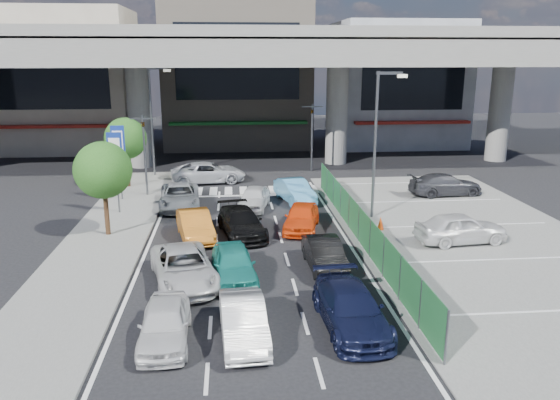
{
  "coord_description": "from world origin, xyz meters",
  "views": [
    {
      "loc": [
        -0.77,
        -22.66,
        8.81
      ],
      "look_at": [
        1.6,
        3.37,
        1.85
      ],
      "focal_mm": 35.0,
      "sensor_mm": 36.0,
      "label": 1
    }
  ],
  "objects": [
    {
      "name": "taxi_orange_left",
      "position": [
        -2.62,
        3.28,
        0.69
      ],
      "size": [
        2.26,
        4.39,
        1.38
      ],
      "primitive_type": "imported",
      "rotation": [
        0.0,
        0.0,
        0.2
      ],
      "color": "#BB681B",
      "rests_on": "ground"
    },
    {
      "name": "building_west",
      "position": [
        -16.0,
        31.97,
        6.49
      ],
      "size": [
        12.0,
        10.9,
        13.0
      ],
      "color": "gray",
      "rests_on": "ground"
    },
    {
      "name": "parked_sedan_dgrey",
      "position": [
        12.96,
        10.43,
        0.74
      ],
      "size": [
        4.86,
        2.3,
        1.37
      ],
      "primitive_type": "imported",
      "rotation": [
        0.0,
        0.0,
        1.65
      ],
      "color": "#333439",
      "rests_on": "parking_lot"
    },
    {
      "name": "signboard_near",
      "position": [
        -7.2,
        7.99,
        3.06
      ],
      "size": [
        0.8,
        0.14,
        4.7
      ],
      "color": "#595B60",
      "rests_on": "ground"
    },
    {
      "name": "taxi_orange_right",
      "position": [
        2.79,
        4.19,
        0.69
      ],
      "size": [
        2.54,
        4.32,
        1.38
      ],
      "primitive_type": "imported",
      "rotation": [
        0.0,
        0.0,
        -0.24
      ],
      "color": "#EE440E",
      "rests_on": "ground"
    },
    {
      "name": "tree_near",
      "position": [
        -7.0,
        4.0,
        3.39
      ],
      "size": [
        2.8,
        2.8,
        4.8
      ],
      "color": "#382314",
      "rests_on": "ground"
    },
    {
      "name": "traffic_light_right",
      "position": [
        5.5,
        19.0,
        3.94
      ],
      "size": [
        1.6,
        1.24,
        5.2
      ],
      "color": "#595B60",
      "rests_on": "ground"
    },
    {
      "name": "traffic_cone",
      "position": [
        6.86,
        3.7,
        0.4
      ],
      "size": [
        0.44,
        0.44,
        0.69
      ],
      "primitive_type": "cone",
      "rotation": [
        0.0,
        0.0,
        -0.28
      ],
      "color": "#D03F0B",
      "rests_on": "parking_lot"
    },
    {
      "name": "parked_sedan_white",
      "position": [
        10.11,
        1.34,
        0.8
      ],
      "size": [
        4.52,
        2.21,
        1.49
      ],
      "primitive_type": "imported",
      "rotation": [
        0.0,
        0.0,
        1.68
      ],
      "color": "silver",
      "rests_on": "parking_lot"
    },
    {
      "name": "building_center",
      "position": [
        0.0,
        32.97,
        7.49
      ],
      "size": [
        14.0,
        10.9,
        15.0
      ],
      "color": "gray",
      "rests_on": "ground"
    },
    {
      "name": "street_lamp_left",
      "position": [
        -6.33,
        18.0,
        4.77
      ],
      "size": [
        1.65,
        0.22,
        8.0
      ],
      "color": "#595B60",
      "rests_on": "ground"
    },
    {
      "name": "expressway",
      "position": [
        0.0,
        22.0,
        8.76
      ],
      "size": [
        64.0,
        14.0,
        10.75
      ],
      "color": "slate",
      "rests_on": "ground"
    },
    {
      "name": "taxi_teal_mid",
      "position": [
        -0.76,
        -2.07,
        0.69
      ],
      "size": [
        2.04,
        4.2,
        1.38
      ],
      "primitive_type": "imported",
      "rotation": [
        0.0,
        0.0,
        0.1
      ],
      "color": "teal",
      "rests_on": "ground"
    },
    {
      "name": "sidewalk_left",
      "position": [
        -7.0,
        4.0,
        0.06
      ],
      "size": [
        4.0,
        30.0,
        0.12
      ],
      "primitive_type": "cube",
      "color": "slate",
      "rests_on": "ground"
    },
    {
      "name": "van_white_back_left",
      "position": [
        -2.98,
        -6.84,
        0.65
      ],
      "size": [
        1.63,
        3.86,
        1.3
      ],
      "primitive_type": "imported",
      "rotation": [
        0.0,
        0.0,
        0.02
      ],
      "color": "silver",
      "rests_on": "ground"
    },
    {
      "name": "ground",
      "position": [
        0.0,
        0.0,
        0.0
      ],
      "size": [
        120.0,
        120.0,
        0.0
      ],
      "primitive_type": "plane",
      "color": "black",
      "rests_on": "ground"
    },
    {
      "name": "wagon_silver_front_left",
      "position": [
        -3.89,
        9.16,
        0.69
      ],
      "size": [
        2.65,
        5.12,
        1.38
      ],
      "primitive_type": "imported",
      "rotation": [
        0.0,
        0.0,
        0.07
      ],
      "color": "#A5A9AD",
      "rests_on": "ground"
    },
    {
      "name": "hatch_black_mid_right",
      "position": [
        3.08,
        -1.2,
        0.65
      ],
      "size": [
        1.54,
        3.97,
        1.29
      ],
      "primitive_type": "imported",
      "rotation": [
        0.0,
        0.0,
        0.04
      ],
      "color": "black",
      "rests_on": "ground"
    },
    {
      "name": "traffic_light_left",
      "position": [
        -6.2,
        12.0,
        3.94
      ],
      "size": [
        1.6,
        1.24,
        5.2
      ],
      "color": "#595B60",
      "rests_on": "ground"
    },
    {
      "name": "kei_truck_front_right",
      "position": [
        3.11,
        9.92,
        0.69
      ],
      "size": [
        2.41,
        4.41,
        1.38
      ],
      "primitive_type": "imported",
      "rotation": [
        0.0,
        0.0,
        0.24
      ],
      "color": "#4C98C6",
      "rests_on": "ground"
    },
    {
      "name": "building_east",
      "position": [
        16.0,
        31.97,
        5.99
      ],
      "size": [
        12.0,
        10.9,
        12.0
      ],
      "color": "gray",
      "rests_on": "ground"
    },
    {
      "name": "parking_lot",
      "position": [
        11.0,
        2.0,
        0.03
      ],
      "size": [
        12.0,
        28.0,
        0.06
      ],
      "primitive_type": "cube",
      "color": "slate",
      "rests_on": "ground"
    },
    {
      "name": "crossing_wagon_silver",
      "position": [
        -2.41,
        15.63,
        0.73
      ],
      "size": [
        5.53,
        3.08,
        1.46
      ],
      "primitive_type": "imported",
      "rotation": [
        0.0,
        0.0,
        1.7
      ],
      "color": "silver",
      "rests_on": "ground"
    },
    {
      "name": "minivan_navy_back",
      "position": [
        3.07,
        -6.41,
        0.69
      ],
      "size": [
        2.2,
        4.86,
        1.38
      ],
      "primitive_type": "imported",
      "rotation": [
        0.0,
        0.0,
        0.06
      ],
      "color": "black",
      "rests_on": "ground"
    },
    {
      "name": "signboard_far",
      "position": [
        -7.6,
        10.99,
        3.06
      ],
      "size": [
        0.8,
        0.14,
        4.7
      ],
      "color": "#595B60",
      "rests_on": "ground"
    },
    {
      "name": "sedan_white_mid_left",
      "position": [
        -2.74,
        -2.22,
        0.68
      ],
      "size": [
        3.29,
        5.28,
        1.36
      ],
      "primitive_type": "imported",
      "rotation": [
        0.0,
        0.0,
        0.22
      ],
      "color": "silver",
      "rests_on": "ground"
    },
    {
      "name": "fence_run",
      "position": [
        5.3,
        1.0,
        0.9
      ],
      "size": [
        0.16,
        22.0,
        1.8
      ],
      "primitive_type": null,
      "color": "#1F5B2F",
      "rests_on": "ground"
    },
    {
      "name": "street_lamp_right",
      "position": [
        7.17,
        6.0,
        4.77
      ],
      "size": [
        1.65,
        0.22,
        8.0
      ],
      "color": "#595B60",
      "rests_on": "ground"
    },
    {
      "name": "tree_far",
      "position": [
        -7.8,
        14.5,
        3.39
      ],
      "size": [
        2.8,
        2.8,
        4.8
      ],
      "color": "#382314",
      "rests_on": "ground"
    },
    {
      "name": "sedan_white_front_mid",
      "position": [
        0.51,
        8.46,
        0.66
      ],
      "size": [
        2.34,
        4.09,
        1.31
      ],
      "primitive_type": "imported",
      "rotation": [
        0.0,
        0.0,
        -0.22
      ],
      "color": "silver",
      "rests_on": "ground"
    },
    {
      "name": "hatch_white_back_mid",
      "position": [
        -0.5,
        -6.88,
        0.65
      ],
      "size": [
        1.63,
        4.04,
        1.31
      ],
      "primitive_type": "imported",
      "rotation": [
        0.0,
        0.0,
        0.06
      ],
      "color": "silver",
      "rests_on": "ground"
    },
    {
      "name": "sedan_black_mid",
      "position": [
        -0.33,
        3.58,
        0.67
      ],
      "size": [
        2.78,
        4.9,
        1.34
      ],
      "primitive_type": "imported",
      "rotation": [
        0.0,
        0.0,
        0.21
      ],
      "color": "black",
      "rests_on": "ground"
    }
  ]
}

